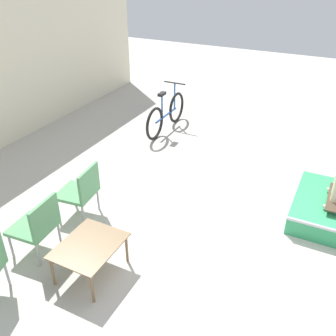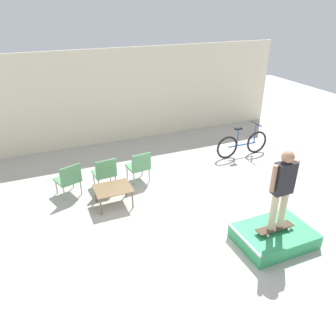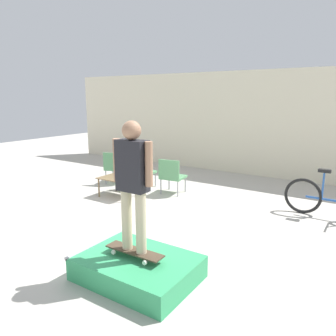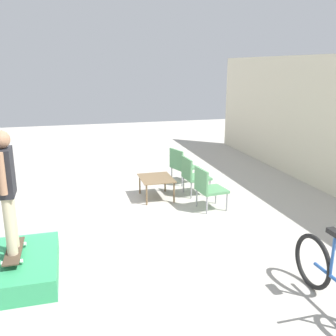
# 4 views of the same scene
# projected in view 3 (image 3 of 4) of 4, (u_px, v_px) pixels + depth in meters

# --- Properties ---
(ground_plane) EXTENTS (24.00, 24.00, 0.00)m
(ground_plane) POSITION_uv_depth(u_px,v_px,m) (109.00, 224.00, 5.92)
(ground_plane) COLOR #B7B2A8
(house_wall_back) EXTENTS (12.00, 0.06, 3.00)m
(house_wall_back) POSITION_uv_depth(u_px,v_px,m) (227.00, 123.00, 9.83)
(house_wall_back) COLOR beige
(house_wall_back) RESTS_ON ground_plane
(skate_ramp_box) EXTENTS (1.47, 1.05, 0.31)m
(skate_ramp_box) POSITION_uv_depth(u_px,v_px,m) (137.00, 268.00, 4.14)
(skate_ramp_box) COLOR #339E60
(skate_ramp_box) RESTS_ON ground_plane
(skateboard_on_ramp) EXTENTS (0.80, 0.26, 0.07)m
(skateboard_on_ramp) POSITION_uv_depth(u_px,v_px,m) (134.00, 251.00, 4.09)
(skateboard_on_ramp) COLOR #473828
(skateboard_on_ramp) RESTS_ON skate_ramp_box
(person_skater) EXTENTS (0.57, 0.23, 1.61)m
(person_skater) POSITION_uv_depth(u_px,v_px,m) (133.00, 177.00, 3.88)
(person_skater) COLOR #C6B793
(person_skater) RESTS_ON skateboard_on_ramp
(coffee_table) EXTENTS (0.83, 0.68, 0.45)m
(coffee_table) POSITION_uv_depth(u_px,v_px,m) (119.00, 179.00, 7.52)
(coffee_table) COLOR brown
(coffee_table) RESTS_ON ground_plane
(patio_chair_left) EXTENTS (0.66, 0.66, 0.85)m
(patio_chair_left) POSITION_uv_depth(u_px,v_px,m) (115.00, 166.00, 8.65)
(patio_chair_left) COLOR #99999E
(patio_chair_left) RESTS_ON ground_plane
(patio_chair_center) EXTENTS (0.56, 0.56, 0.85)m
(patio_chair_center) POSITION_uv_depth(u_px,v_px,m) (141.00, 170.00, 8.17)
(patio_chair_center) COLOR #99999E
(patio_chair_center) RESTS_ON ground_plane
(patio_chair_right) EXTENTS (0.58, 0.58, 0.85)m
(patio_chair_right) POSITION_uv_depth(u_px,v_px,m) (172.00, 175.00, 7.69)
(patio_chair_right) COLOR #99999E
(patio_chair_right) RESTS_ON ground_plane
(bicycle) EXTENTS (1.77, 0.52, 0.99)m
(bicycle) POSITION_uv_depth(u_px,v_px,m) (333.00, 199.00, 6.14)
(bicycle) COLOR black
(bicycle) RESTS_ON ground_plane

